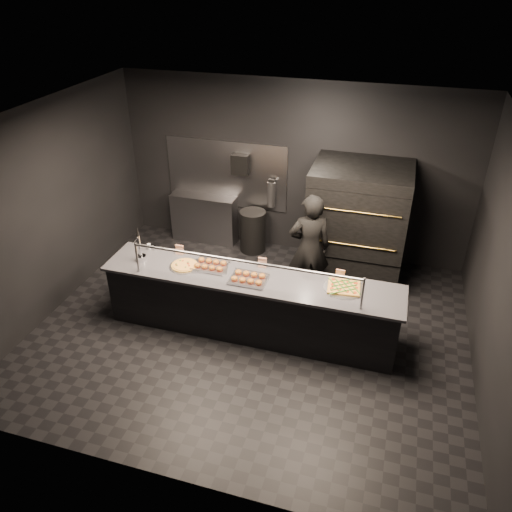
# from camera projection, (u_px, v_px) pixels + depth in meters

# --- Properties ---
(room) EXTENTS (6.04, 6.00, 3.00)m
(room) POSITION_uv_depth(u_px,v_px,m) (249.00, 237.00, 6.44)
(room) COLOR black
(room) RESTS_ON ground
(service_counter) EXTENTS (4.10, 0.78, 1.37)m
(service_counter) POSITION_uv_depth(u_px,v_px,m) (250.00, 304.00, 6.93)
(service_counter) COLOR black
(service_counter) RESTS_ON ground
(pizza_oven) EXTENTS (1.50, 1.23, 1.91)m
(pizza_oven) POSITION_uv_depth(u_px,v_px,m) (357.00, 223.00, 7.94)
(pizza_oven) COLOR black
(pizza_oven) RESTS_ON ground
(prep_shelf) EXTENTS (1.20, 0.35, 0.90)m
(prep_shelf) POSITION_uv_depth(u_px,v_px,m) (205.00, 218.00, 9.23)
(prep_shelf) COLOR #99999E
(prep_shelf) RESTS_ON ground
(towel_dispenser) EXTENTS (0.30, 0.20, 0.35)m
(towel_dispenser) POSITION_uv_depth(u_px,v_px,m) (241.00, 164.00, 8.55)
(towel_dispenser) COLOR black
(towel_dispenser) RESTS_ON room
(fire_extinguisher) EXTENTS (0.14, 0.14, 0.51)m
(fire_extinguisher) POSITION_uv_depth(u_px,v_px,m) (271.00, 194.00, 8.68)
(fire_extinguisher) COLOR #B2B2B7
(fire_extinguisher) RESTS_ON room
(beer_tap) EXTENTS (0.14, 0.20, 0.54)m
(beer_tap) POSITION_uv_depth(u_px,v_px,m) (140.00, 251.00, 6.97)
(beer_tap) COLOR silver
(beer_tap) RESTS_ON service_counter
(round_pizza) EXTENTS (0.42, 0.42, 0.03)m
(round_pizza) POSITION_uv_depth(u_px,v_px,m) (185.00, 265.00, 6.91)
(round_pizza) COLOR silver
(round_pizza) RESTS_ON service_counter
(slider_tray_a) EXTENTS (0.54, 0.45, 0.08)m
(slider_tray_a) POSITION_uv_depth(u_px,v_px,m) (210.00, 265.00, 6.89)
(slider_tray_a) COLOR silver
(slider_tray_a) RESTS_ON service_counter
(slider_tray_b) EXTENTS (0.49, 0.37, 0.08)m
(slider_tray_b) POSITION_uv_depth(u_px,v_px,m) (248.00, 278.00, 6.61)
(slider_tray_b) COLOR silver
(slider_tray_b) RESTS_ON service_counter
(square_pizza) EXTENTS (0.52, 0.52, 0.05)m
(square_pizza) POSITION_uv_depth(u_px,v_px,m) (344.00, 287.00, 6.45)
(square_pizza) COLOR silver
(square_pizza) RESTS_ON service_counter
(condiment_jar) EXTENTS (0.14, 0.05, 0.09)m
(condiment_jar) POSITION_uv_depth(u_px,v_px,m) (151.00, 247.00, 7.29)
(condiment_jar) COLOR silver
(condiment_jar) RESTS_ON service_counter
(tent_cards) EXTENTS (2.43, 0.04, 0.15)m
(tent_cards) POSITION_uv_depth(u_px,v_px,m) (259.00, 262.00, 6.88)
(tent_cards) COLOR white
(tent_cards) RESTS_ON service_counter
(trash_bin) EXTENTS (0.46, 0.46, 0.77)m
(trash_bin) POSITION_uv_depth(u_px,v_px,m) (253.00, 231.00, 8.93)
(trash_bin) COLOR black
(trash_bin) RESTS_ON ground
(worker) EXTENTS (0.74, 0.61, 1.73)m
(worker) POSITION_uv_depth(u_px,v_px,m) (309.00, 248.00, 7.45)
(worker) COLOR black
(worker) RESTS_ON ground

